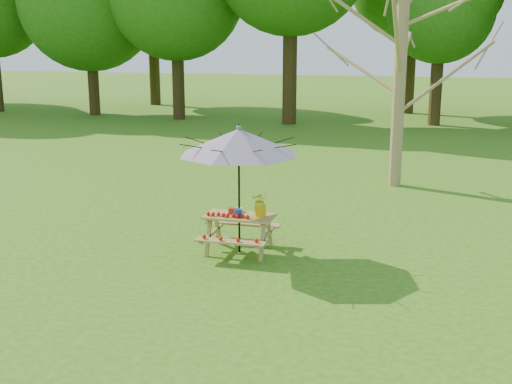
# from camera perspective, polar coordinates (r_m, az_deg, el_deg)

# --- Properties ---
(picnic_table) EXTENTS (1.20, 1.32, 0.67)m
(picnic_table) POSITION_cam_1_polar(r_m,az_deg,el_deg) (11.18, -1.49, -3.77)
(picnic_table) COLOR #A88A4C
(picnic_table) RESTS_ON ground
(patio_umbrella) EXTENTS (2.34, 2.34, 2.25)m
(patio_umbrella) POSITION_cam_1_polar(r_m,az_deg,el_deg) (10.81, -1.54, 4.47)
(patio_umbrella) COLOR black
(patio_umbrella) RESTS_ON ground
(produce_bins) EXTENTS (0.27, 0.43, 0.13)m
(produce_bins) POSITION_cam_1_polar(r_m,az_deg,el_deg) (11.11, -1.76, -1.75)
(produce_bins) COLOR #B5270E
(produce_bins) RESTS_ON picnic_table
(tomatoes_row) EXTENTS (0.77, 0.13, 0.07)m
(tomatoes_row) POSITION_cam_1_polar(r_m,az_deg,el_deg) (10.95, -2.52, -2.08)
(tomatoes_row) COLOR red
(tomatoes_row) RESTS_ON picnic_table
(flower_bucket) EXTENTS (0.31, 0.28, 0.43)m
(flower_bucket) POSITION_cam_1_polar(r_m,az_deg,el_deg) (10.96, 0.38, -1.01)
(flower_bucket) COLOR #E6AC0C
(flower_bucket) RESTS_ON picnic_table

